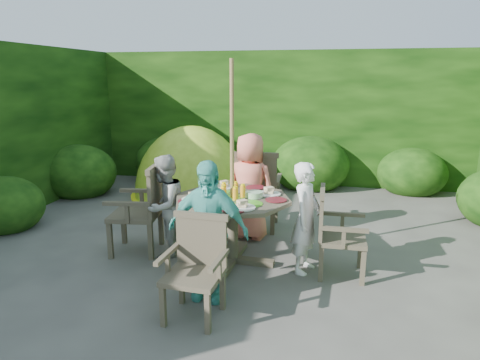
% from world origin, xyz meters
% --- Properties ---
extents(ground, '(60.00, 60.00, 0.00)m').
position_xyz_m(ground, '(0.00, 0.00, 0.00)').
color(ground, '#484540').
rests_on(ground, ground).
extents(hedge_enclosure, '(9.00, 9.00, 2.50)m').
position_xyz_m(hedge_enclosure, '(0.00, 1.33, 1.25)').
color(hedge_enclosure, black).
rests_on(hedge_enclosure, ground).
extents(patio_table, '(1.36, 1.36, 0.90)m').
position_xyz_m(patio_table, '(-0.06, -0.24, 0.63)').
color(patio_table, '#3D3628').
rests_on(patio_table, ground).
extents(parasol_pole, '(0.05, 0.05, 2.20)m').
position_xyz_m(parasol_pole, '(-0.06, -0.24, 1.10)').
color(parasol_pole, olive).
rests_on(parasol_pole, ground).
extents(garden_chair_right, '(0.48, 0.53, 0.88)m').
position_xyz_m(garden_chair_right, '(1.04, -0.30, 0.47)').
color(garden_chair_right, '#3D3628').
rests_on(garden_chair_right, ground).
extents(garden_chair_left, '(0.62, 0.67, 1.01)m').
position_xyz_m(garden_chair_left, '(-1.15, -0.16, 0.54)').
color(garden_chair_left, '#3D3628').
rests_on(garden_chair_left, ground).
extents(garden_chair_back, '(0.65, 0.59, 1.05)m').
position_xyz_m(garden_chair_back, '(0.01, 0.85, 0.56)').
color(garden_chair_back, '#3D3628').
rests_on(garden_chair_back, ground).
extents(garden_chair_front, '(0.53, 0.48, 0.84)m').
position_xyz_m(garden_chair_front, '(-0.12, -1.34, 0.45)').
color(garden_chair_front, '#3D3628').
rests_on(garden_chair_front, ground).
extents(child_right, '(0.39, 0.49, 1.18)m').
position_xyz_m(child_right, '(0.74, -0.28, 0.59)').
color(child_right, white).
rests_on(child_right, ground).
extents(child_left, '(0.53, 0.64, 1.18)m').
position_xyz_m(child_left, '(-0.86, -0.19, 0.59)').
color(child_left, '#A7A7A2').
rests_on(child_left, ground).
extents(child_back, '(0.74, 0.57, 1.35)m').
position_xyz_m(child_back, '(-0.02, 0.56, 0.67)').
color(child_back, '#FB8167').
rests_on(child_back, ground).
extents(child_front, '(0.79, 0.38, 1.31)m').
position_xyz_m(child_front, '(-0.10, -1.04, 0.66)').
color(child_front, '#50BBAD').
rests_on(child_front, ground).
extents(dome_tent, '(2.14, 2.14, 2.42)m').
position_xyz_m(dome_tent, '(-1.40, 2.39, 0.00)').
color(dome_tent, '#94B623').
rests_on(dome_tent, ground).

